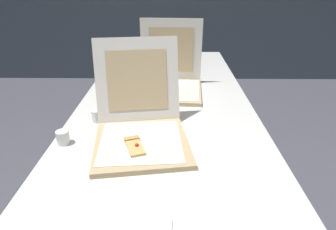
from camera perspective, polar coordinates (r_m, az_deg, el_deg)
table at (r=1.54m, az=-0.66°, el=-0.22°), size 0.96×2.49×0.72m
pizza_box_front at (r=1.23m, az=-5.55°, el=-2.64°), size 0.46×0.55×0.40m
pizza_box_middle at (r=1.76m, az=0.30°, el=6.80°), size 0.41×0.42×0.41m
cup_white_far at (r=1.91m, az=-7.87°, el=7.28°), size 0.05×0.05×0.06m
cup_white_near_center at (r=1.43m, az=-14.05°, el=-0.14°), size 0.05×0.05×0.06m
cup_white_mid at (r=1.54m, az=-11.14°, el=2.23°), size 0.05×0.05×0.06m
cup_white_near_left at (r=1.29m, az=-20.37°, el=-4.23°), size 0.05×0.05×0.06m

